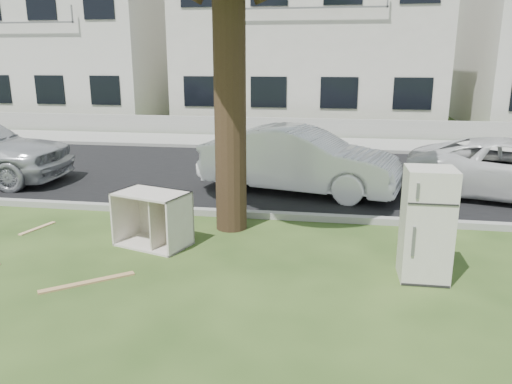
# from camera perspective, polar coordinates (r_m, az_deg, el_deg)

# --- Properties ---
(ground) EXTENTS (120.00, 120.00, 0.00)m
(ground) POSITION_cam_1_polar(r_m,az_deg,el_deg) (7.14, -2.65, -8.96)
(ground) COLOR #263F16
(road) EXTENTS (120.00, 7.00, 0.01)m
(road) POSITION_cam_1_polar(r_m,az_deg,el_deg) (12.78, 2.88, 1.94)
(road) COLOR black
(road) RESTS_ON ground
(kerb_near) EXTENTS (120.00, 0.18, 0.12)m
(kerb_near) POSITION_cam_1_polar(r_m,az_deg,el_deg) (9.39, 0.43, -2.95)
(kerb_near) COLOR gray
(kerb_near) RESTS_ON ground
(kerb_far) EXTENTS (120.00, 0.18, 0.12)m
(kerb_far) POSITION_cam_1_polar(r_m,az_deg,el_deg) (16.24, 4.31, 4.73)
(kerb_far) COLOR gray
(kerb_far) RESTS_ON ground
(sidewalk) EXTENTS (120.00, 2.80, 0.01)m
(sidewalk) POSITION_cam_1_polar(r_m,az_deg,el_deg) (17.67, 4.73, 5.58)
(sidewalk) COLOR gray
(sidewalk) RESTS_ON ground
(low_wall) EXTENTS (120.00, 0.15, 0.70)m
(low_wall) POSITION_cam_1_polar(r_m,az_deg,el_deg) (19.19, 5.15, 7.37)
(low_wall) COLOR gray
(low_wall) RESTS_ON ground
(townhouse_left) EXTENTS (10.20, 8.16, 7.04)m
(townhouse_left) POSITION_cam_1_polar(r_m,az_deg,el_deg) (27.37, -20.74, 15.44)
(townhouse_left) COLOR beige
(townhouse_left) RESTS_ON ground
(townhouse_center) EXTENTS (11.22, 8.16, 7.44)m
(townhouse_center) POSITION_cam_1_polar(r_m,az_deg,el_deg) (23.93, 6.27, 16.96)
(townhouse_center) COLOR beige
(townhouse_center) RESTS_ON ground
(fridge) EXTENTS (0.64, 0.59, 1.53)m
(fridge) POSITION_cam_1_polar(r_m,az_deg,el_deg) (7.02, 18.93, -3.54)
(fridge) COLOR silver
(fridge) RESTS_ON ground
(cabinet) EXTENTS (1.27, 1.00, 0.87)m
(cabinet) POSITION_cam_1_polar(r_m,az_deg,el_deg) (8.09, -11.74, -3.03)
(cabinet) COLOR silver
(cabinet) RESTS_ON ground
(plank_a) EXTENTS (1.03, 0.85, 0.02)m
(plank_a) POSITION_cam_1_polar(r_m,az_deg,el_deg) (7.12, -18.67, -9.75)
(plank_a) COLOR tan
(plank_a) RESTS_ON ground
(plank_c) EXTENTS (0.28, 0.75, 0.02)m
(plank_c) POSITION_cam_1_polar(r_m,az_deg,el_deg) (9.59, -23.69, -3.82)
(plank_c) COLOR tan
(plank_c) RESTS_ON ground
(car_center) EXTENTS (4.62, 2.48, 1.44)m
(car_center) POSITION_cam_1_polar(r_m,az_deg,el_deg) (11.09, 4.98, 3.67)
(car_center) COLOR white
(car_center) RESTS_ON ground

